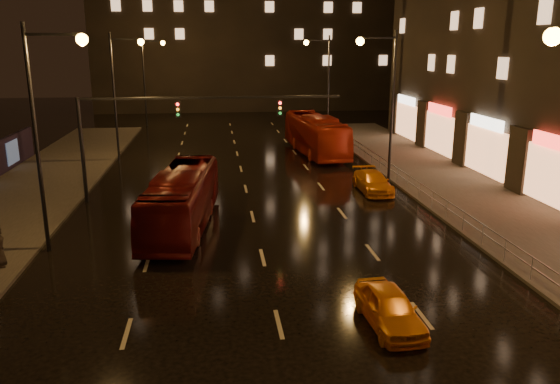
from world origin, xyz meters
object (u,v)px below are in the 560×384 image
object	(u,v)px
bus_red	(182,199)
taxi_far	(373,182)
bus_curb	(316,135)
taxi_near	(389,308)

from	to	relation	value
bus_red	taxi_far	distance (m)	12.97
bus_curb	taxi_near	world-z (taller)	bus_curb
bus_red	taxi_far	xyz separation A→B (m)	(11.67, 5.58, -0.83)
bus_red	taxi_near	size ratio (longest dim) A/B	2.79
bus_red	taxi_near	bearing A→B (deg)	-49.96
taxi_far	bus_red	bearing A→B (deg)	-155.16
bus_curb	taxi_far	world-z (taller)	bus_curb
bus_curb	taxi_far	bearing A→B (deg)	-89.21
bus_curb	taxi_near	distance (m)	29.96
bus_red	bus_curb	bearing A→B (deg)	67.74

